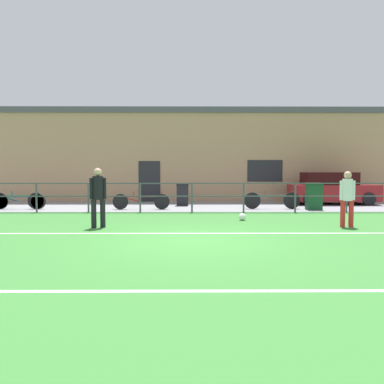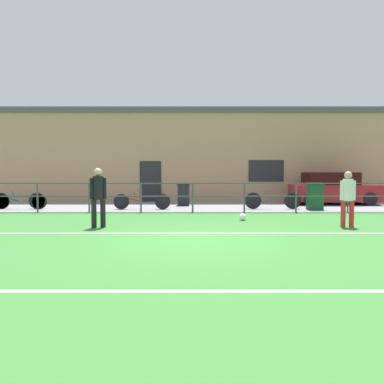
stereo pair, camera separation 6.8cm
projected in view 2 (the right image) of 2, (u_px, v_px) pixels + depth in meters
The scene contains 16 objects.
ground at pixel (193, 241), 9.10m from camera, with size 60.00×44.00×0.04m, color #387A33.
field_line_touchline at pixel (193, 233), 10.12m from camera, with size 36.00×0.11×0.00m, color white.
field_line_hash at pixel (194, 291), 5.29m from camera, with size 36.00×0.11×0.00m, color white.
pavement_strip at pixel (192, 206), 17.58m from camera, with size 48.00×5.00×0.02m, color gray.
perimeter_fence at pixel (193, 193), 15.05m from camera, with size 36.07×0.07×1.15m.
clubhouse_facade at pixel (192, 155), 21.14m from camera, with size 28.00×2.56×4.86m.
player_goalkeeper at pixel (98, 194), 11.09m from camera, with size 0.44×0.30×1.70m.
player_striker at pixel (348, 196), 11.18m from camera, with size 0.44×0.28×1.61m.
soccer_ball_match at pixel (243, 217), 12.72m from camera, with size 0.23×0.23×0.23m, color white.
parked_car_red at pixel (333, 189), 18.51m from camera, with size 4.00×1.76×1.52m.
bicycle_parked_0 at pixel (19, 200), 16.26m from camera, with size 2.18×0.04×0.77m.
bicycle_parked_1 at pixel (273, 200), 16.27m from camera, with size 2.35×0.04×0.78m.
bicycle_parked_2 at pixel (21, 201), 16.26m from camera, with size 2.18×0.04×0.72m.
bicycle_parked_3 at pixel (142, 201), 16.07m from camera, with size 2.35×0.04×0.74m.
trash_bin_0 at pixel (183, 194), 17.84m from camera, with size 0.56×0.48×1.00m.
trash_bin_1 at pixel (315, 196), 15.95m from camera, with size 0.62×0.52×1.10m.
Camera 2 is at (-0.02, -9.02, 1.64)m, focal length 36.50 mm.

